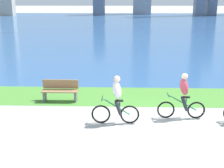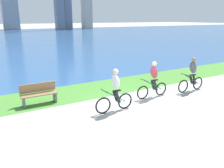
% 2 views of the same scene
% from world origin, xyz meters
% --- Properties ---
extents(ground_plane, '(300.00, 300.00, 0.00)m').
position_xyz_m(ground_plane, '(0.00, 0.00, 0.00)').
color(ground_plane, '#9E9E99').
extents(grass_strip_bayside, '(120.00, 2.67, 0.01)m').
position_xyz_m(grass_strip_bayside, '(0.00, 3.26, 0.00)').
color(grass_strip_bayside, '#478433').
rests_on(grass_strip_bayside, ground).
extents(bay_water_surface, '(300.00, 71.05, 0.00)m').
position_xyz_m(bay_water_surface, '(0.00, 40.12, 0.00)').
color(bay_water_surface, '#2D568C').
rests_on(bay_water_surface, ground).
extents(cyclist_lead, '(1.65, 0.52, 1.70)m').
position_xyz_m(cyclist_lead, '(-1.04, 0.30, 0.84)').
color(cyclist_lead, black).
rests_on(cyclist_lead, ground).
extents(cyclist_trailing, '(1.71, 0.52, 1.67)m').
position_xyz_m(cyclist_trailing, '(1.30, 0.83, 0.83)').
color(cyclist_trailing, black).
rests_on(cyclist_trailing, ground).
extents(cyclist_distant_rear, '(1.70, 0.52, 1.70)m').
position_xyz_m(cyclist_distant_rear, '(3.57, 0.59, 0.84)').
color(cyclist_distant_rear, black).
rests_on(cyclist_distant_rear, ground).
extents(bench_near_path, '(1.50, 0.47, 0.90)m').
position_xyz_m(bench_near_path, '(-3.44, 2.57, 0.45)').
color(bench_near_path, olive).
rests_on(bench_near_path, ground).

